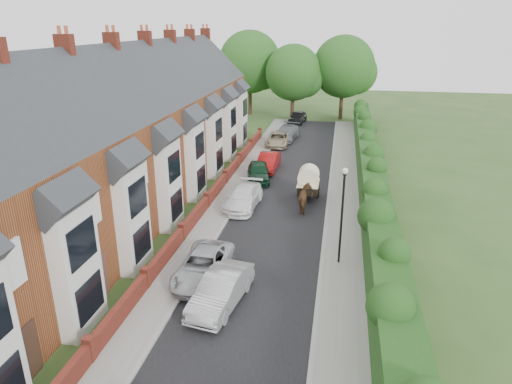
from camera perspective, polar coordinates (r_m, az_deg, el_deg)
ground at (r=20.90m, az=0.46°, el=-13.41°), size 140.00×140.00×0.00m
road at (r=30.61m, az=3.17°, el=-1.93°), size 6.00×58.00×0.02m
pavement_hedge_side at (r=30.39m, az=10.86°, el=-2.35°), size 2.20×58.00×0.12m
pavement_house_side at (r=31.27m, az=-3.84°, el=-1.35°), size 1.70×58.00×0.12m
kerb_hedge_side at (r=30.39m, az=8.88°, el=-2.21°), size 0.18×58.00×0.13m
kerb_house_side at (r=31.09m, az=-2.41°, el=-1.44°), size 0.18×58.00×0.13m
hedge at (r=29.93m, az=14.49°, el=0.16°), size 2.10×58.00×2.85m
terrace_row at (r=31.27m, az=-16.24°, el=6.37°), size 9.05×40.50×11.50m
garden_wall_row at (r=30.48m, az=-6.14°, el=-1.20°), size 0.35×40.35×1.10m
lamppost at (r=22.69m, az=10.78°, el=-1.52°), size 0.32×0.32×5.16m
tree_far_left at (r=57.76m, az=5.03°, el=14.47°), size 7.14×6.80×9.29m
tree_far_right at (r=59.41m, az=11.26°, el=14.92°), size 7.98×7.60×10.31m
tree_far_back at (r=61.49m, az=-0.37°, el=15.75°), size 8.40×8.00×10.82m
car_silver_a at (r=20.31m, az=-4.39°, el=-12.13°), size 2.21×4.61×1.46m
car_silver_b at (r=22.33m, az=-6.58°, el=-9.15°), size 2.22×4.79×1.33m
car_white at (r=30.38m, az=-1.58°, el=-0.70°), size 2.16×4.84×1.38m
car_green at (r=35.55m, az=0.30°, el=2.55°), size 2.45×4.49×1.45m
car_red at (r=38.15m, az=1.54°, el=3.78°), size 1.62×4.35×1.42m
car_beige at (r=46.03m, az=2.76°, el=6.59°), size 2.17×4.65×1.29m
car_grey at (r=48.51m, az=3.86°, el=7.40°), size 2.63×5.28×1.48m
car_black at (r=56.94m, az=5.23°, el=9.31°), size 2.23×4.46×1.46m
horse at (r=29.83m, az=6.20°, el=-0.87°), size 1.14×2.13×1.72m
horse_cart at (r=31.71m, az=6.57°, el=1.45°), size 1.53×3.38×2.44m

